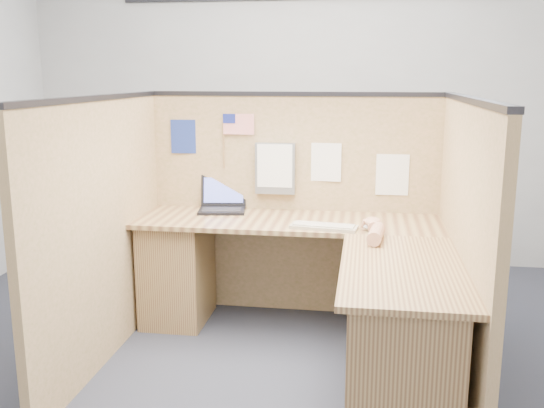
% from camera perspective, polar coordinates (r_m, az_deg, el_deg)
% --- Properties ---
extents(floor, '(5.00, 5.00, 0.00)m').
position_cam_1_polar(floor, '(3.51, -0.02, -15.74)').
color(floor, '#20242E').
rests_on(floor, ground).
extents(wall_back, '(5.00, 0.00, 5.00)m').
position_cam_1_polar(wall_back, '(5.35, 3.74, 9.48)').
color(wall_back, '#A1A3A6').
rests_on(wall_back, floor).
extents(wall_front, '(5.00, 0.00, 5.00)m').
position_cam_1_polar(wall_front, '(0.98, -20.72, -2.86)').
color(wall_front, '#A1A3A6').
rests_on(wall_front, floor).
extents(cubicle_partitions, '(2.06, 1.83, 1.53)m').
position_cam_1_polar(cubicle_partitions, '(3.64, 1.01, -1.80)').
color(cubicle_partitions, olive).
rests_on(cubicle_partitions, floor).
extents(l_desk, '(1.95, 1.75, 0.73)m').
position_cam_1_polar(l_desk, '(3.59, 3.62, -8.26)').
color(l_desk, brown).
rests_on(l_desk, floor).
extents(laptop, '(0.34, 0.34, 0.23)m').
position_cam_1_polar(laptop, '(4.16, -4.54, 0.20)').
color(laptop, black).
rests_on(laptop, l_desk).
extents(keyboard, '(0.42, 0.19, 0.03)m').
position_cam_1_polar(keyboard, '(3.67, 4.90, -2.13)').
color(keyboard, tan).
rests_on(keyboard, l_desk).
extents(mouse, '(0.13, 0.09, 0.05)m').
position_cam_1_polar(mouse, '(3.66, 9.46, -2.10)').
color(mouse, silver).
rests_on(mouse, l_desk).
extents(hand_forearm, '(0.12, 0.43, 0.09)m').
position_cam_1_polar(hand_forearm, '(3.50, 9.68, -2.45)').
color(hand_forearm, tan).
rests_on(hand_forearm, l_desk).
extents(blue_poster, '(0.17, 0.02, 0.23)m').
position_cam_1_polar(blue_poster, '(4.25, -8.34, 6.29)').
color(blue_poster, navy).
rests_on(blue_poster, cubicle_partitions).
extents(american_flag, '(0.22, 0.01, 0.37)m').
position_cam_1_polar(american_flag, '(4.14, -3.52, 7.32)').
color(american_flag, olive).
rests_on(american_flag, cubicle_partitions).
extents(file_holder, '(0.27, 0.05, 0.35)m').
position_cam_1_polar(file_holder, '(4.11, 0.30, 3.38)').
color(file_holder, slate).
rests_on(file_holder, cubicle_partitions).
extents(paper_left, '(0.20, 0.02, 0.26)m').
position_cam_1_polar(paper_left, '(4.09, 5.12, 3.93)').
color(paper_left, white).
rests_on(paper_left, cubicle_partitions).
extents(paper_right, '(0.21, 0.01, 0.27)m').
position_cam_1_polar(paper_right, '(4.10, 11.26, 2.71)').
color(paper_right, white).
rests_on(paper_right, cubicle_partitions).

